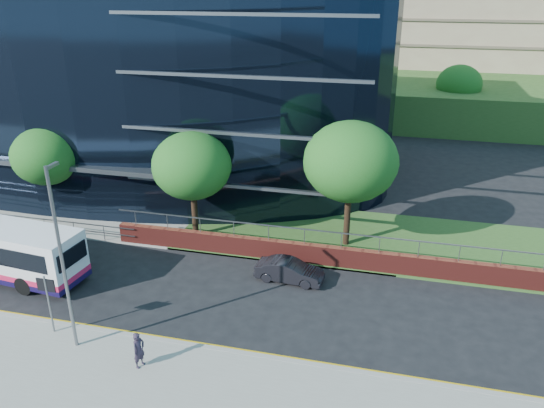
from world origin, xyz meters
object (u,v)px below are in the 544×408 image
(parked_car, at_px, (289,271))
(tree_far_d, at_px, (351,162))
(pedestrian, at_px, (139,350))
(tree_far_c, at_px, (192,166))
(streetlight_east, at_px, (62,255))
(tree_dist_e, at_px, (459,84))
(street_sign, at_px, (47,292))
(tree_far_b, at_px, (46,156))

(parked_car, bearing_deg, tree_far_d, -22.77)
(pedestrian, bearing_deg, tree_far_c, 28.10)
(tree_far_d, distance_m, streetlight_east, 15.77)
(pedestrian, bearing_deg, tree_dist_e, -1.74)
(tree_far_c, bearing_deg, pedestrian, -79.21)
(street_sign, xyz_separation_m, tree_dist_e, (19.50, 41.59, 2.39))
(streetlight_east, relative_size, parked_car, 2.27)
(tree_far_c, height_order, tree_dist_e, same)
(tree_dist_e, bearing_deg, parked_car, -106.67)
(parked_car, height_order, pedestrian, pedestrian)
(tree_far_b, bearing_deg, tree_far_d, 1.51)
(streetlight_east, bearing_deg, street_sign, 158.64)
(tree_far_b, xyz_separation_m, tree_far_c, (10.00, -0.50, 0.33))
(streetlight_east, xyz_separation_m, pedestrian, (3.24, -0.59, -3.51))
(tree_far_c, height_order, tree_far_d, tree_far_d)
(tree_far_c, relative_size, parked_car, 1.84)
(streetlight_east, bearing_deg, pedestrian, -10.27)
(tree_dist_e, xyz_separation_m, parked_car, (-10.39, -34.70, -3.95))
(streetlight_east, xyz_separation_m, parked_car, (7.61, 7.48, -3.86))
(street_sign, distance_m, tree_far_b, 13.54)
(tree_far_d, xyz_separation_m, pedestrian, (-6.76, -12.76, -4.26))
(tree_far_d, height_order, parked_car, tree_far_d)
(tree_far_b, distance_m, tree_dist_e, 40.74)
(tree_far_b, bearing_deg, tree_far_c, -2.86)
(tree_dist_e, distance_m, parked_car, 36.43)
(tree_far_b, height_order, pedestrian, tree_far_b)
(street_sign, relative_size, tree_far_c, 0.43)
(tree_far_c, bearing_deg, street_sign, -103.29)
(tree_far_d, distance_m, tree_dist_e, 31.06)
(tree_far_c, bearing_deg, streetlight_east, -95.11)
(tree_far_d, height_order, pedestrian, tree_far_d)
(tree_far_c, distance_m, streetlight_east, 11.22)
(street_sign, bearing_deg, tree_far_d, 45.22)
(tree_far_c, relative_size, tree_far_d, 0.87)
(tree_far_b, xyz_separation_m, parked_car, (16.61, -4.20, -3.63))
(street_sign, xyz_separation_m, parked_car, (9.11, 6.89, -1.57))
(street_sign, distance_m, pedestrian, 5.04)
(tree_far_c, bearing_deg, tree_far_d, 6.34)
(tree_far_d, xyz_separation_m, streetlight_east, (-10.00, -12.17, -0.75))
(tree_far_b, bearing_deg, street_sign, -55.92)
(street_sign, xyz_separation_m, tree_far_d, (11.50, 11.59, 3.04))
(tree_dist_e, height_order, streetlight_east, streetlight_east)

